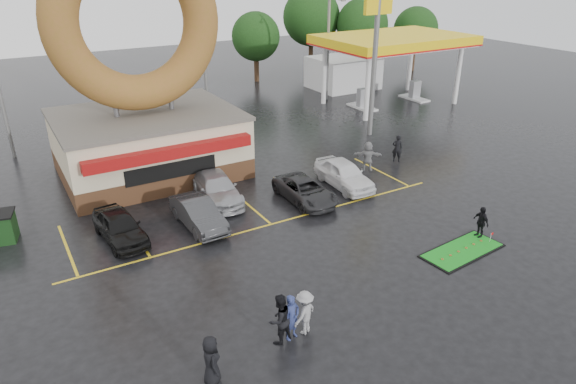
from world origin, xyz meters
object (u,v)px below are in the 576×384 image
car_grey (305,191)px  putting_green (462,250)px  gas_station (371,56)px  streetlight_mid (205,61)px  car_silver (217,188)px  shell_sign (377,30)px  person_cameraman (481,222)px  donut_shop (144,100)px  car_black (120,226)px  car_white (344,174)px  streetlight_right (329,46)px  car_dgrey (198,214)px  person_blue (292,317)px

car_grey → putting_green: (3.28, -7.94, -0.57)m
gas_station → car_grey: 23.75m
streetlight_mid → car_silver: bearing=-110.8°
shell_sign → streetlight_mid: (-9.00, 8.92, -2.60)m
person_cameraman → streetlight_mid: bearing=-164.1°
donut_shop → gas_station: bearing=19.1°
car_black → putting_green: car_black is taller
car_silver → car_white: car_white is taller
shell_sign → streetlight_mid: shell_sign is taller
streetlight_mid → car_grey: size_ratio=2.09×
shell_sign → streetlight_right: bearing=73.2°
person_cameraman → gas_station: bearing=159.3°
car_black → putting_green: 15.51m
streetlight_mid → car_grey: streetlight_mid is taller
donut_shop → car_silver: bearing=-71.9°
car_white → putting_green: bearing=-84.7°
car_black → shell_sign: bearing=12.7°
donut_shop → car_dgrey: donut_shop is taller
streetlight_mid → car_dgrey: 17.88m
streetlight_mid → car_dgrey: bearing=-114.1°
streetlight_mid → putting_green: streetlight_mid is taller
car_silver → car_grey: bearing=-24.5°
car_grey → person_cameraman: size_ratio=2.79×
person_cameraman → car_grey: bearing=-139.6°
streetlight_mid → car_white: 16.18m
car_grey → car_white: car_white is taller
streetlight_mid → car_silver: streetlight_mid is taller
gas_station → car_grey: size_ratio=3.17×
person_cameraman → donut_shop: bearing=-138.6°
putting_green → gas_station: bearing=60.0°
shell_sign → car_dgrey: size_ratio=2.56×
car_black → car_dgrey: size_ratio=0.98×
gas_station → person_cameraman: 26.69m
gas_station → shell_sign: bearing=-128.1°
car_dgrey → putting_green: bearing=-44.0°
gas_station → car_dgrey: bearing=-145.5°
streetlight_mid → streetlight_right: (12.00, 1.00, 0.00)m
streetlight_mid → car_silver: 15.10m
car_black → car_grey: bearing=-10.0°
donut_shop → person_blue: 17.50m
gas_station → shell_sign: 11.93m
car_black → person_cameraman: person_cameraman is taller
streetlight_mid → person_cameraman: size_ratio=5.82×
streetlight_right → streetlight_mid: bearing=-175.2°
gas_station → car_silver: (-21.15, -13.62, -3.00)m
person_blue → donut_shop: bearing=74.2°
streetlight_mid → car_black: (-10.68, -15.31, -4.09)m
shell_sign → donut_shop: bearing=176.5°
donut_shop → car_white: (8.79, -7.62, -3.72)m
shell_sign → person_cameraman: bearing=-109.7°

